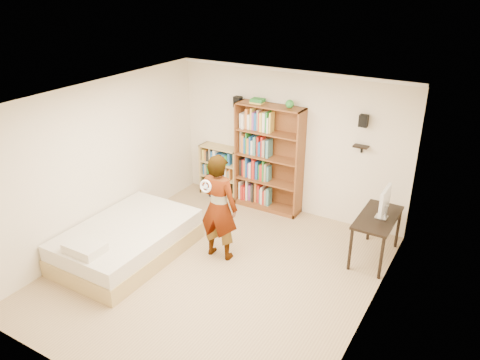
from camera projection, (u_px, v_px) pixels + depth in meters
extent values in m
cube|color=tan|center=(217.00, 272.00, 7.21)|extent=(4.50, 5.00, 0.01)
cube|color=#EFE4CC|center=(289.00, 142.00, 8.62)|extent=(4.50, 0.02, 2.70)
cube|color=#EFE4CC|center=(78.00, 287.00, 4.69)|extent=(4.50, 0.02, 2.70)
cube|color=#EFE4CC|center=(101.00, 163.00, 7.70)|extent=(0.02, 5.00, 2.70)
cube|color=#EFE4CC|center=(372.00, 235.00, 5.61)|extent=(0.02, 5.00, 2.70)
cube|color=white|center=(213.00, 100.00, 6.10)|extent=(4.50, 5.00, 0.02)
cube|color=white|center=(292.00, 71.00, 8.05)|extent=(4.50, 0.06, 0.06)
cube|color=white|center=(60.00, 164.00, 4.17)|extent=(4.50, 0.06, 0.06)
cube|color=white|center=(92.00, 83.00, 7.14)|extent=(0.06, 5.00, 0.06)
cube|color=white|center=(383.00, 129.00, 5.09)|extent=(0.06, 5.00, 0.06)
cube|color=black|center=(238.00, 102.00, 8.76)|extent=(0.14, 0.12, 0.20)
cube|color=black|center=(364.00, 121.00, 7.65)|extent=(0.14, 0.12, 0.20)
cube|color=black|center=(361.00, 146.00, 7.84)|extent=(0.25, 0.16, 0.02)
imported|color=black|center=(218.00, 207.00, 7.28)|extent=(0.67, 0.46, 1.76)
torus|color=silver|center=(206.00, 186.00, 6.82)|extent=(0.20, 0.07, 0.20)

